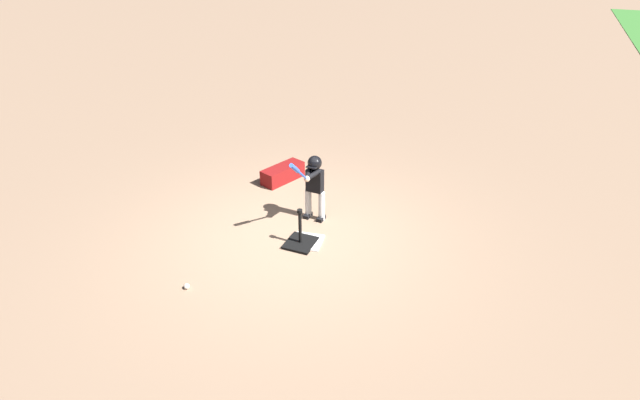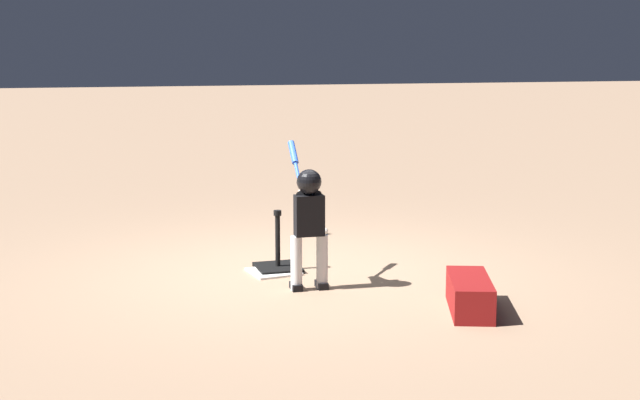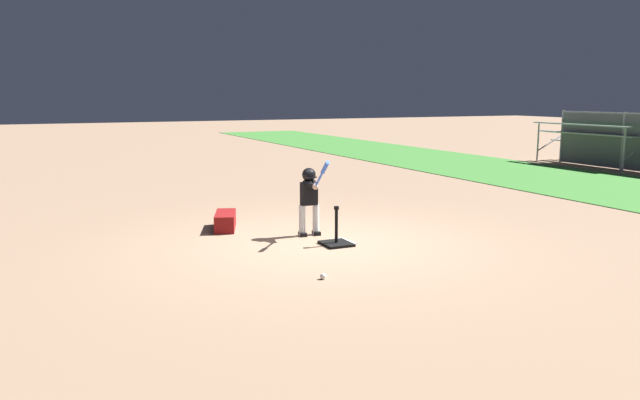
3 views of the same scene
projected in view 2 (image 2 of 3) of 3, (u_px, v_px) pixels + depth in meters
name	position (u px, v px, depth m)	size (l,w,h in m)	color
ground_plane	(299.00, 272.00, 8.60)	(90.00, 90.00, 0.00)	#93755B
home_plate	(274.00, 272.00, 8.58)	(0.44, 0.44, 0.02)	white
batting_tee	(278.00, 263.00, 8.68)	(0.46, 0.41, 0.59)	black
batter_child	(308.00, 213.00, 7.90)	(0.88, 0.34, 1.27)	silver
baseball	(325.00, 231.00, 10.36)	(0.07, 0.07, 0.07)	white
equipment_bag	(470.00, 295.00, 7.30)	(0.84, 0.32, 0.28)	maroon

